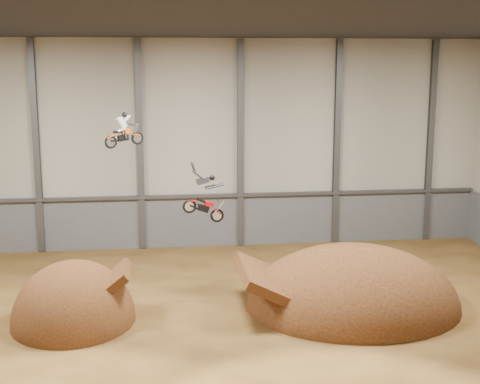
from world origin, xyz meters
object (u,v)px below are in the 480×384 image
object	(u,v)px
fmx_rider_a	(124,128)
fmx_rider_b	(201,193)
landing_ramp	(353,306)
takeoff_ramp	(74,321)

from	to	relation	value
fmx_rider_a	fmx_rider_b	bearing A→B (deg)	-40.48
fmx_rider_b	fmx_rider_a	bearing A→B (deg)	158.95
fmx_rider_b	landing_ramp	bearing A→B (deg)	-19.47
takeoff_ramp	fmx_rider_b	size ratio (longest dim) A/B	2.30
takeoff_ramp	fmx_rider_a	size ratio (longest dim) A/B	3.23
landing_ramp	fmx_rider_a	bearing A→B (deg)	165.22
fmx_rider_a	fmx_rider_b	xyz separation A→B (m)	(3.84, -1.09, -3.31)
landing_ramp	fmx_rider_a	world-z (taller)	fmx_rider_a
landing_ramp	fmx_rider_a	size ratio (longest dim) A/B	5.18
takeoff_ramp	landing_ramp	size ratio (longest dim) A/B	0.62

